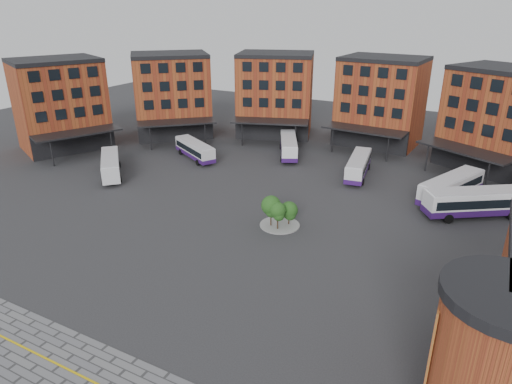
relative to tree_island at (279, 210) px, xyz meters
The scene contains 9 objects.
ground 12.01m from the tree_island, 99.73° to the right, with size 160.00×160.00×0.00m, color #28282B.
main_building 27.92m from the tree_island, 104.30° to the left, with size 94.14×42.48×14.60m.
tree_island is the anchor object (origin of this frame).
bus_a 28.00m from the tree_island, behind, with size 8.80×8.86×2.88m.
bus_b 26.48m from the tree_island, 145.05° to the left, with size 9.61×6.72×2.75m.
bus_c 25.41m from the tree_island, 111.84° to the left, with size 6.79×10.47×2.95m.
bus_d 19.79m from the tree_island, 81.01° to the left, with size 3.81×10.43×2.87m.
bus_e 22.76m from the tree_island, 46.69° to the left, with size 6.71×11.34×3.16m.
bus_f 22.67m from the tree_island, 34.50° to the left, with size 11.25×8.79×3.31m.
Camera 1 is at (20.80, -28.90, 22.72)m, focal length 32.00 mm.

